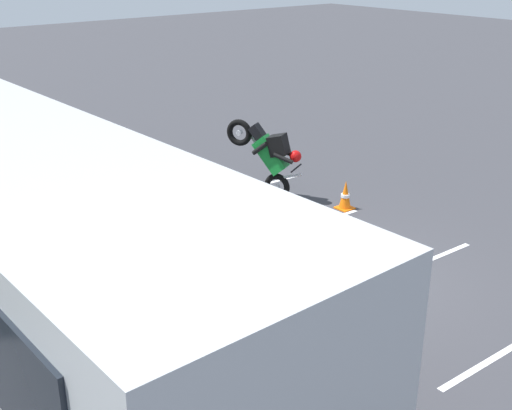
% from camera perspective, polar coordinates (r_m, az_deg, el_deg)
% --- Properties ---
extents(ground_plane, '(80.00, 80.00, 0.00)m').
position_cam_1_polar(ground_plane, '(11.22, 6.96, -6.45)').
color(ground_plane, '#38383D').
extents(tour_bus, '(9.64, 2.77, 3.25)m').
position_cam_1_polar(tour_bus, '(8.42, -19.40, -5.11)').
color(tour_bus, '#B7BABF').
rests_on(tour_bus, ground_plane).
extents(spectator_far_left, '(0.57, 0.38, 1.73)m').
position_cam_1_polar(spectator_far_left, '(8.25, 5.01, -9.28)').
color(spectator_far_left, black).
rests_on(spectator_far_left, ground_plane).
extents(spectator_left, '(0.57, 0.33, 1.76)m').
position_cam_1_polar(spectator_left, '(8.90, -1.21, -6.54)').
color(spectator_left, black).
rests_on(spectator_left, ground_plane).
extents(spectator_centre, '(0.58, 0.36, 1.71)m').
position_cam_1_polar(spectator_centre, '(9.78, -6.03, -4.17)').
color(spectator_centre, '#473823').
rests_on(spectator_centre, ground_plane).
extents(spectator_right, '(0.57, 0.39, 1.73)m').
position_cam_1_polar(spectator_right, '(10.89, -8.33, -1.39)').
color(spectator_right, black).
rests_on(spectator_right, ground_plane).
extents(parked_motorcycle_silver, '(2.03, 0.70, 0.99)m').
position_cam_1_polar(parked_motorcycle_silver, '(11.45, -14.56, -3.74)').
color(parked_motorcycle_silver, black).
rests_on(parked_motorcycle_silver, ground_plane).
extents(stunt_motorcycle, '(1.77, 1.12, 1.85)m').
position_cam_1_polar(stunt_motorcycle, '(14.30, 1.13, 4.55)').
color(stunt_motorcycle, black).
rests_on(stunt_motorcycle, ground_plane).
extents(traffic_cone, '(0.34, 0.34, 0.63)m').
position_cam_1_polar(traffic_cone, '(14.06, 7.80, 0.84)').
color(traffic_cone, orange).
rests_on(traffic_cone, ground_plane).
extents(bay_line_b, '(0.24, 4.46, 0.01)m').
position_cam_1_polar(bay_line_b, '(11.40, 11.36, -6.24)').
color(bay_line_b, white).
rests_on(bay_line_b, ground_plane).
extents(bay_line_c, '(0.22, 3.67, 0.01)m').
position_cam_1_polar(bay_line_c, '(12.93, 2.98, -2.33)').
color(bay_line_c, white).
rests_on(bay_line_c, ground_plane).
extents(bay_line_d, '(0.26, 4.93, 0.01)m').
position_cam_1_polar(bay_line_d, '(14.72, -3.46, 0.73)').
color(bay_line_d, white).
rests_on(bay_line_d, ground_plane).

